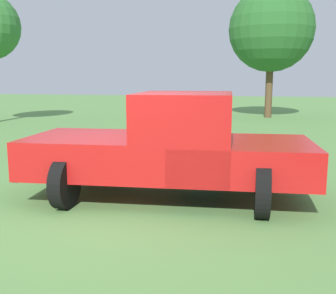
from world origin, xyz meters
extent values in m
plane|color=#5B8C47|center=(0.00, 0.00, 0.00)|extent=(80.00, 80.00, 0.00)
cylinder|color=black|center=(-0.03, 0.89, 0.41)|extent=(0.82, 0.22, 0.82)
cylinder|color=black|center=(1.61, 0.97, 0.41)|extent=(0.82, 0.22, 0.82)
cylinder|color=black|center=(0.13, -2.21, 0.41)|extent=(0.82, 0.22, 0.82)
cylinder|color=black|center=(1.76, -2.12, 0.41)|extent=(0.82, 0.22, 0.82)
cube|color=red|center=(0.79, 0.83, 0.75)|extent=(2.03, 2.03, 0.64)
cube|color=red|center=(0.88, -0.91, 1.13)|extent=(2.01, 1.65, 1.40)
cube|color=slate|center=(0.88, -0.91, 1.57)|extent=(1.84, 1.41, 0.48)
cube|color=red|center=(0.93, -1.88, 0.73)|extent=(2.05, 2.42, 0.60)
cube|color=silver|center=(0.75, 1.74, 0.49)|extent=(1.86, 0.21, 0.16)
cylinder|color=brown|center=(15.96, -2.92, 1.60)|extent=(0.36, 0.36, 3.19)
sphere|color=#286028|center=(15.96, -2.92, 4.48)|extent=(4.28, 4.28, 4.28)
camera|label=1|loc=(-5.92, -1.98, 2.09)|focal=43.63mm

